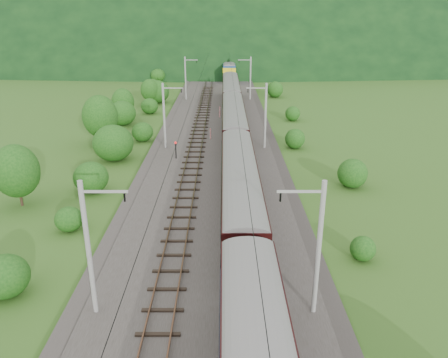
{
  "coord_description": "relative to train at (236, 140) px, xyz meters",
  "views": [
    {
      "loc": [
        1.09,
        -20.52,
        16.31
      ],
      "look_at": [
        1.12,
        15.0,
        2.6
      ],
      "focal_mm": 35.0,
      "sensor_mm": 36.0,
      "label": 1
    }
  ],
  "objects": [
    {
      "name": "ground",
      "position": [
        -2.4,
        -23.84,
        -3.56
      ],
      "size": [
        600.0,
        600.0,
        0.0
      ],
      "primitive_type": "plane",
      "color": "#37591C",
      "rests_on": "ground"
    },
    {
      "name": "railbed",
      "position": [
        -2.4,
        -13.84,
        -3.41
      ],
      "size": [
        14.0,
        220.0,
        0.3
      ],
      "primitive_type": "cube",
      "color": "#38332D",
      "rests_on": "ground"
    },
    {
      "name": "track_left",
      "position": [
        -4.8,
        -13.84,
        -3.19
      ],
      "size": [
        2.4,
        220.0,
        0.27
      ],
      "color": "#513422",
      "rests_on": "railbed"
    },
    {
      "name": "track_right",
      "position": [
        0.0,
        -13.84,
        -3.19
      ],
      "size": [
        2.4,
        220.0,
        0.27
      ],
      "color": "#513422",
      "rests_on": "railbed"
    },
    {
      "name": "catenary_left",
      "position": [
        -8.52,
        8.16,
        0.94
      ],
      "size": [
        2.54,
        192.28,
        8.0
      ],
      "color": "gray",
      "rests_on": "railbed"
    },
    {
      "name": "catenary_right",
      "position": [
        3.72,
        8.16,
        0.94
      ],
      "size": [
        2.54,
        192.28,
        8.0
      ],
      "color": "gray",
      "rests_on": "railbed"
    },
    {
      "name": "overhead_wires",
      "position": [
        -2.4,
        -13.84,
        3.54
      ],
      "size": [
        4.83,
        198.0,
        0.03
      ],
      "color": "black",
      "rests_on": "ground"
    },
    {
      "name": "mountain_main",
      "position": [
        -2.4,
        236.16,
        -3.56
      ],
      "size": [
        504.0,
        360.0,
        244.0
      ],
      "primitive_type": "ellipsoid",
      "color": "black",
      "rests_on": "ground"
    },
    {
      "name": "mountain_ridge",
      "position": [
        -122.4,
        276.16,
        -3.56
      ],
      "size": [
        336.0,
        280.0,
        132.0
      ],
      "primitive_type": "ellipsoid",
      "color": "black",
      "rests_on": "ground"
    },
    {
      "name": "train",
      "position": [
        0.0,
        0.0,
        0.0
      ],
      "size": [
        3.01,
        144.44,
        5.23
      ],
      "color": "black",
      "rests_on": "ground"
    },
    {
      "name": "hazard_post_near",
      "position": [
        -3.08,
        12.06,
        -2.54
      ],
      "size": [
        0.15,
        0.15,
        1.43
      ],
      "primitive_type": "cylinder",
      "color": "red",
      "rests_on": "railbed"
    },
    {
      "name": "hazard_post_far",
      "position": [
        -1.93,
        24.85,
        -2.4
      ],
      "size": [
        0.18,
        0.18,
        1.72
      ],
      "primitive_type": "cylinder",
      "color": "red",
      "rests_on": "railbed"
    },
    {
      "name": "signal",
      "position": [
        -6.84,
        3.79,
        -2.08
      ],
      "size": [
        0.22,
        0.22,
        2.01
      ],
      "color": "black",
      "rests_on": "railbed"
    },
    {
      "name": "vegetation_left",
      "position": [
        -15.99,
        -8.61,
        -1.2
      ],
      "size": [
        14.27,
        148.71,
        6.46
      ],
      "color": "#154412",
      "rests_on": "ground"
    },
    {
      "name": "vegetation_right",
      "position": [
        9.41,
        0.29,
        -2.31
      ],
      "size": [
        6.33,
        110.43,
        2.85
      ],
      "color": "#154412",
      "rests_on": "ground"
    }
  ]
}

